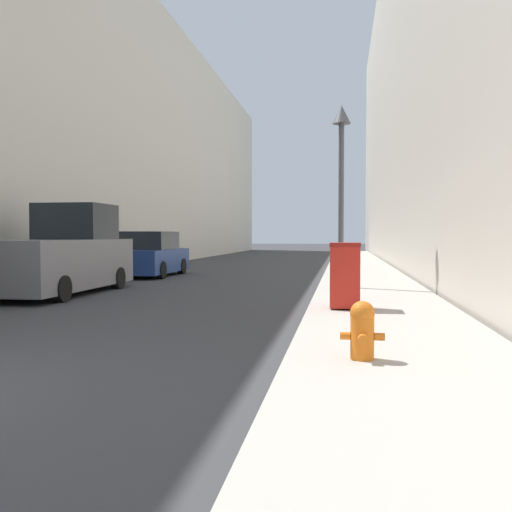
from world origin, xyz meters
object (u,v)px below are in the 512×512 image
lamppost (341,165)px  parked_sedan_near (151,256)px  trash_bin (345,275)px  fire_hydrant (362,329)px  pickup_truck (63,256)px

lamppost → parked_sedan_near: 9.39m
trash_bin → lamppost: (-0.10, 4.66, 2.73)m
trash_bin → parked_sedan_near: 12.33m
fire_hydrant → pickup_truck: 10.99m
trash_bin → fire_hydrant: bearing=-87.8°
pickup_truck → lamppost: bearing=11.7°
trash_bin → pickup_truck: bearing=157.6°
trash_bin → pickup_truck: size_ratio=0.24×
lamppost → parked_sedan_near: size_ratio=1.13×
lamppost → parked_sedan_near: bearing=144.7°
lamppost → trash_bin: bearing=-88.8°
fire_hydrant → trash_bin: bearing=92.2°
fire_hydrant → trash_bin: trash_bin is taller
fire_hydrant → pickup_truck: size_ratio=0.12×
fire_hydrant → lamppost: bearing=91.7°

